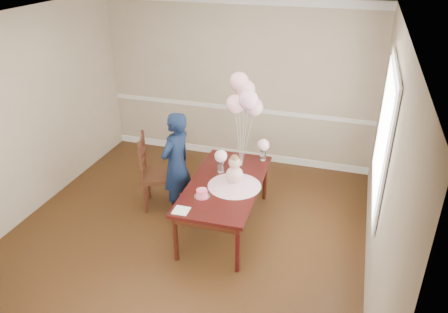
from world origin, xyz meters
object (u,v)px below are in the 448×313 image
woman (176,165)px  dining_chair_seat (159,176)px  birthday_cake (202,193)px  dining_table_top (225,184)px

woman → dining_chair_seat: bearing=-90.5°
birthday_cake → dining_chair_seat: birthday_cake is taller
birthday_cake → woman: size_ratio=0.09×
dining_chair_seat → woman: (0.31, -0.09, 0.26)m
dining_chair_seat → woman: bearing=-35.3°
dining_chair_seat → woman: woman is taller
dining_table_top → woman: (-0.73, 0.13, 0.10)m
birthday_cake → woman: bearing=136.1°
dining_chair_seat → dining_table_top: bearing=-31.0°
birthday_cake → woman: 0.77m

